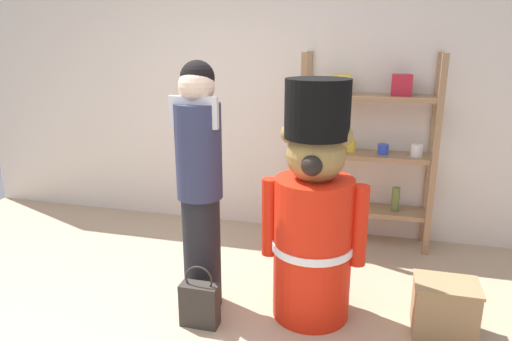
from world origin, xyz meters
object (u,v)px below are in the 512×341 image
(merchandise_shelf, at_px, (368,148))
(teddy_bear_guard, at_px, (314,215))
(person_shopper, at_px, (200,180))
(shopping_bag, at_px, (200,304))
(display_crate, at_px, (444,308))

(merchandise_shelf, bearing_deg, teddy_bear_guard, -102.44)
(person_shopper, bearing_deg, shopping_bag, -74.07)
(teddy_bear_guard, bearing_deg, display_crate, -0.23)
(shopping_bag, bearing_deg, teddy_bear_guard, 25.00)
(merchandise_shelf, distance_m, shopping_bag, 2.04)
(merchandise_shelf, distance_m, teddy_bear_guard, 1.36)
(merchandise_shelf, xyz_separation_m, shopping_bag, (-0.97, -1.63, -0.73))
(teddy_bear_guard, bearing_deg, merchandise_shelf, 77.56)
(merchandise_shelf, bearing_deg, display_crate, -67.08)
(person_shopper, relative_size, display_crate, 4.32)
(merchandise_shelf, distance_m, display_crate, 1.60)
(person_shopper, distance_m, shopping_bag, 0.80)
(display_crate, bearing_deg, teddy_bear_guard, 179.77)
(person_shopper, bearing_deg, teddy_bear_guard, 5.08)
(shopping_bag, height_order, display_crate, shopping_bag)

